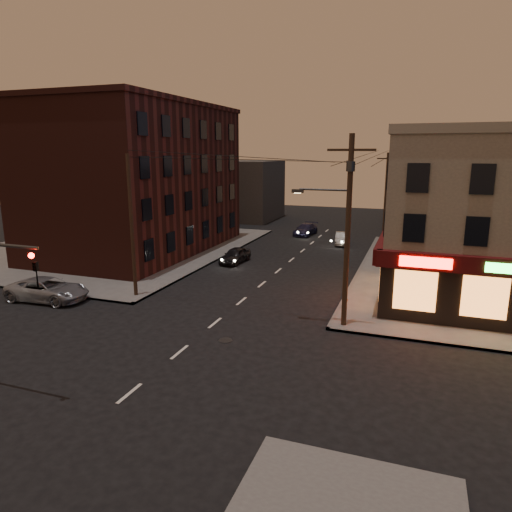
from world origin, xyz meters
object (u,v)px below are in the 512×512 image
at_px(sedan_mid, 342,238).
at_px(sedan_far, 306,229).
at_px(suv_cross, 48,289).
at_px(sedan_near, 235,255).
at_px(fire_hydrant, 345,300).

xyz_separation_m(sedan_mid, sedan_far, (-4.77, 3.96, 0.02)).
distance_m(suv_cross, sedan_near, 15.25).
xyz_separation_m(suv_cross, sedan_mid, (14.68, 24.28, -0.11)).
distance_m(sedan_near, sedan_far, 15.12).
relative_size(sedan_near, sedan_far, 0.86).
xyz_separation_m(sedan_near, sedan_far, (2.51, 14.91, -0.01)).
relative_size(sedan_mid, sedan_far, 0.85).
bearing_deg(fire_hydrant, sedan_near, 140.96).
xyz_separation_m(sedan_far, fire_hydrant, (8.14, -23.54, -0.05)).
bearing_deg(fire_hydrant, suv_cross, -165.40).
distance_m(sedan_far, fire_hydrant, 24.91).
bearing_deg(sedan_near, suv_cross, -114.58).
height_order(suv_cross, sedan_far, suv_cross).
height_order(suv_cross, sedan_mid, suv_cross).
height_order(suv_cross, fire_hydrant, suv_cross).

